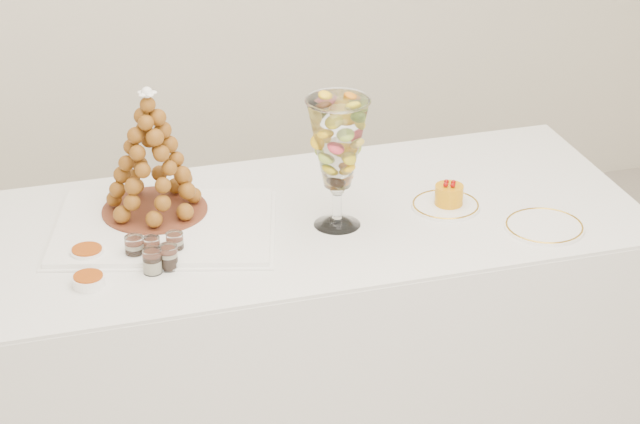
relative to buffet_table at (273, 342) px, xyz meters
name	(u,v)px	position (x,y,z in m)	size (l,w,h in m)	color
buffet_table	(273,342)	(0.00, 0.00, 0.00)	(2.21, 0.89, 0.84)	white
lace_tray	(164,227)	(-0.31, 0.04, 0.43)	(0.62, 0.46, 0.02)	white
macaron_vase	(338,145)	(0.18, -0.07, 0.67)	(0.18, 0.18, 0.39)	white
cake_plate	(446,206)	(0.53, -0.06, 0.42)	(0.21, 0.21, 0.01)	white
spare_plate	(544,227)	(0.75, -0.27, 0.42)	(0.23, 0.23, 0.01)	white
verrine_a	(134,248)	(-0.42, -0.11, 0.46)	(0.05, 0.05, 0.07)	white
verrine_b	(152,248)	(-0.37, -0.12, 0.45)	(0.05, 0.05, 0.06)	white
verrine_c	(175,244)	(-0.31, -0.12, 0.45)	(0.05, 0.05, 0.07)	white
verrine_d	(152,261)	(-0.38, -0.20, 0.46)	(0.05, 0.05, 0.07)	white
verrine_e	(168,257)	(-0.34, -0.19, 0.45)	(0.05, 0.05, 0.07)	white
ramekin_back	(87,254)	(-0.54, -0.07, 0.43)	(0.09, 0.09, 0.03)	white
ramekin_front	(89,281)	(-0.56, -0.22, 0.43)	(0.09, 0.09, 0.03)	white
croquembouche	(151,152)	(-0.32, 0.13, 0.63)	(0.31, 0.31, 0.39)	brown
mousse_cake	(449,194)	(0.54, -0.06, 0.46)	(0.09, 0.09, 0.07)	orange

